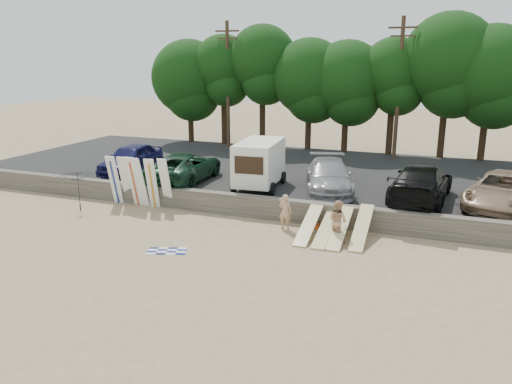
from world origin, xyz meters
TOP-DOWN VIEW (x-y plane):
  - ground at (0.00, 0.00)m, footprint 120.00×120.00m
  - seawall at (0.00, 3.00)m, footprint 44.00×0.50m
  - parking_lot at (0.00, 10.50)m, footprint 44.00×14.50m
  - treeline at (0.47, 17.58)m, footprint 33.22×6.04m
  - utility_poles at (2.00, 16.00)m, footprint 25.80×0.26m
  - box_trailer at (-3.67, 5.65)m, footprint 2.45×3.95m
  - car_0 at (-11.79, 6.17)m, footprint 2.26×5.03m
  - car_1 at (-7.95, 5.53)m, footprint 2.91×5.73m
  - car_2 at (-0.15, 6.21)m, footprint 3.57×5.75m
  - car_3 at (4.24, 6.01)m, footprint 2.91×6.08m
  - car_4 at (7.75, 6.20)m, footprint 4.09×6.11m
  - surfboard_upright_0 at (-10.22, 2.42)m, footprint 0.58×0.75m
  - surfboard_upright_1 at (-9.68, 2.62)m, footprint 0.63×0.88m
  - surfboard_upright_2 at (-9.10, 2.49)m, footprint 0.51×0.65m
  - surfboard_upright_3 at (-8.71, 2.43)m, footprint 0.59×0.74m
  - surfboard_upright_4 at (-8.04, 2.43)m, footprint 0.60×0.73m
  - surfboard_upright_5 at (-7.40, 2.63)m, footprint 0.53×0.63m
  - surfboard_low_0 at (0.13, 1.40)m, footprint 0.56×2.87m
  - surfboard_low_1 at (0.86, 1.40)m, footprint 0.56×2.93m
  - surfboard_low_2 at (1.45, 1.41)m, footprint 0.56×2.87m
  - surfboard_low_3 at (2.28, 1.59)m, footprint 0.56×2.82m
  - beachgoer_a at (-1.05, 1.85)m, footprint 0.60×0.41m
  - beachgoer_b at (1.35, 1.31)m, footprint 1.03×0.98m
  - cooler at (-0.08, 2.40)m, footprint 0.38×0.31m
  - gear_bag at (0.18, 2.40)m, footprint 0.31×0.27m
  - beach_towel at (-4.51, -2.21)m, footprint 1.92×1.92m
  - beach_umbrella at (-11.23, 0.86)m, footprint 3.08×3.08m

SIDE VIEW (x-z plane):
  - ground at x=0.00m, z-range 0.00..0.00m
  - beach_towel at x=-4.51m, z-range 0.01..0.01m
  - gear_bag at x=0.18m, z-range 0.00..0.22m
  - cooler at x=-0.08m, z-range 0.00..0.32m
  - parking_lot at x=0.00m, z-range 0.00..0.70m
  - surfboard_low_1 at x=0.86m, z-range 0.00..0.80m
  - seawall at x=0.00m, z-range 0.00..1.00m
  - surfboard_low_0 at x=0.13m, z-range 0.00..1.00m
  - surfboard_low_2 at x=1.45m, z-range 0.00..1.02m
  - surfboard_low_3 at x=2.28m, z-range 0.00..1.16m
  - beachgoer_a at x=-1.05m, z-range 0.00..1.57m
  - beachgoer_b at x=1.35m, z-range 0.00..1.69m
  - beach_umbrella at x=-11.23m, z-range 0.00..1.98m
  - surfboard_upright_1 at x=-9.68m, z-range 0.00..2.51m
  - surfboard_upright_0 at x=-10.22m, z-range 0.00..2.54m
  - surfboard_upright_3 at x=-8.71m, z-range 0.00..2.54m
  - surfboard_upright_4 at x=-8.04m, z-range 0.00..2.55m
  - surfboard_upright_2 at x=-9.10m, z-range 0.00..2.55m
  - surfboard_upright_5 at x=-7.40m, z-range 0.00..2.56m
  - car_1 at x=-7.95m, z-range 0.70..2.25m
  - car_2 at x=-0.15m, z-range 0.70..2.26m
  - car_4 at x=7.75m, z-range 0.70..2.26m
  - car_0 at x=-11.79m, z-range 0.70..2.38m
  - car_3 at x=4.24m, z-range 0.70..2.41m
  - box_trailer at x=-3.67m, z-range 0.85..3.25m
  - utility_poles at x=2.00m, z-range 0.93..9.93m
  - treeline at x=0.47m, z-range 1.67..11.04m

